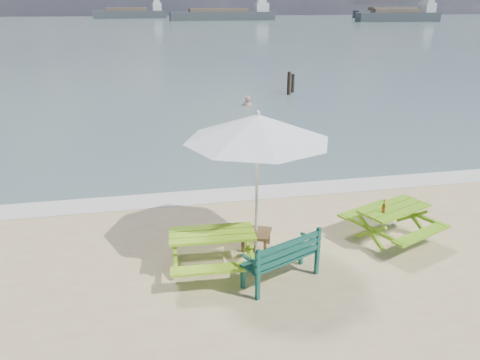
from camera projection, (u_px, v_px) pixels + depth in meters
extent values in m
plane|color=slate|center=(153.00, 28.00, 85.33)|extent=(300.00, 300.00, 0.00)
cube|color=silver|center=(241.00, 194.00, 11.71)|extent=(22.00, 0.90, 0.01)
cube|color=#85BC1C|center=(212.00, 234.00, 8.21)|extent=(1.53, 0.78, 0.05)
cube|color=#85BC1C|center=(209.00, 230.00, 8.95)|extent=(1.51, 0.34, 0.05)
cube|color=#85BC1C|center=(216.00, 269.00, 7.66)|extent=(1.51, 0.34, 0.05)
cube|color=#85BC1C|center=(212.00, 253.00, 8.34)|extent=(1.44, 0.91, 0.64)
cube|color=#6AA418|center=(394.00, 208.00, 9.26)|extent=(1.61, 1.20, 0.05)
cube|color=#6AA418|center=(366.00, 209.00, 9.89)|extent=(1.45, 0.80, 0.05)
cube|color=#6AA418|center=(422.00, 234.00, 8.83)|extent=(1.45, 0.80, 0.05)
cube|color=#6AA418|center=(392.00, 225.00, 9.39)|extent=(1.58, 1.29, 0.62)
cube|color=#10463C|center=(280.00, 258.00, 7.93)|extent=(1.46, 0.96, 0.04)
cube|color=#10463C|center=(289.00, 250.00, 7.68)|extent=(1.30, 0.61, 0.36)
cube|color=#10463C|center=(280.00, 269.00, 8.01)|extent=(1.39, 0.98, 0.44)
cube|color=brown|center=(256.00, 233.00, 9.04)|extent=(0.71, 0.71, 0.05)
cube|color=brown|center=(256.00, 241.00, 9.11)|extent=(0.62, 0.62, 0.30)
cylinder|color=silver|center=(257.00, 186.00, 8.70)|extent=(0.05, 0.05, 2.58)
cone|color=white|center=(257.00, 127.00, 8.30)|extent=(3.54, 3.54, 0.48)
cylinder|color=#925215|center=(383.00, 209.00, 9.00)|extent=(0.06, 0.06, 0.15)
cylinder|color=#925215|center=(384.00, 202.00, 8.95)|extent=(0.03, 0.03, 0.07)
cylinder|color=#A92D13|center=(383.00, 209.00, 9.00)|extent=(0.07, 0.07, 0.06)
imported|color=tan|center=(247.00, 112.00, 21.85)|extent=(0.66, 0.52, 1.57)
cylinder|color=black|center=(289.00, 85.00, 24.03)|extent=(0.19, 0.19, 1.39)
cylinder|color=black|center=(293.00, 85.00, 24.69)|extent=(0.17, 0.17, 1.17)
cube|color=#353B3F|center=(398.00, 17.00, 112.81)|extent=(20.14, 5.69, 2.20)
cube|color=silver|center=(429.00, 8.00, 112.82)|extent=(2.63, 3.19, 2.20)
cube|color=#353B3F|center=(223.00, 16.00, 120.21)|extent=(27.25, 5.16, 2.20)
cube|color=silver|center=(261.00, 7.00, 121.74)|extent=(3.38, 3.14, 2.20)
cube|color=#353B3F|center=(130.00, 15.00, 135.75)|extent=(21.01, 5.35, 2.20)
cube|color=silver|center=(157.00, 7.00, 136.90)|extent=(2.69, 3.16, 2.20)
cube|color=#353B3F|center=(396.00, 14.00, 143.30)|extent=(27.58, 6.29, 2.20)
cube|color=silver|center=(426.00, 6.00, 145.24)|extent=(3.52, 3.27, 2.20)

